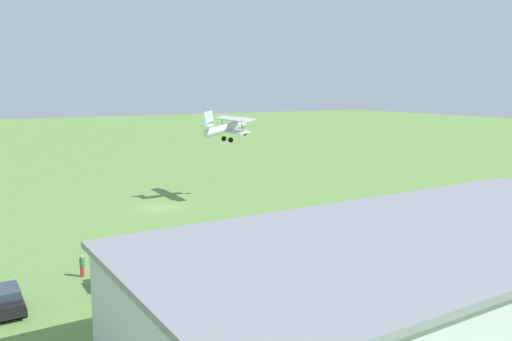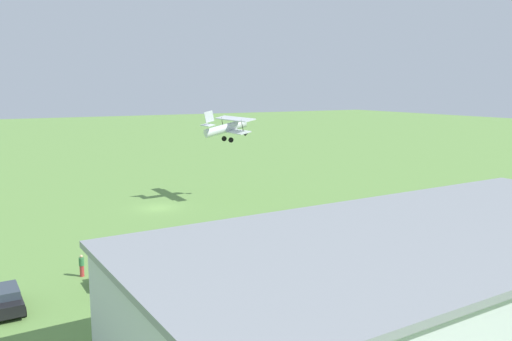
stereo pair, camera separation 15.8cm
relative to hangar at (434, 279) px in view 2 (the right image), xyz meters
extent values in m
plane|color=#608C42|center=(3.56, -37.89, -3.15)|extent=(400.00, 400.00, 0.00)
cube|color=silver|center=(0.00, 0.02, -0.18)|extent=(35.68, 16.34, 5.94)
cube|color=gray|center=(0.00, 0.02, 2.96)|extent=(36.30, 16.96, 0.35)
cube|color=#384251|center=(0.31, -7.48, -0.72)|extent=(10.00, 0.57, 4.87)
cylinder|color=silver|center=(-5.47, -38.18, 5.85)|extent=(5.62, 1.10, 2.17)
cone|color=black|center=(-8.51, -38.19, 5.22)|extent=(0.84, 0.76, 0.88)
cube|color=silver|center=(-6.08, -38.18, 5.56)|extent=(1.51, 8.46, 0.42)
cube|color=silver|center=(-6.72, -38.18, 7.00)|extent=(1.51, 8.46, 0.42)
cube|color=silver|center=(-3.28, -38.17, 7.36)|extent=(1.34, 0.11, 1.50)
cube|color=silver|center=(-3.07, -38.17, 6.34)|extent=(0.91, 2.60, 0.26)
cylinder|color=black|center=(-5.75, -37.23, 4.47)|extent=(0.64, 0.14, 0.64)
cylinder|color=black|center=(-5.74, -39.13, 4.47)|extent=(0.64, 0.14, 0.64)
cylinder|color=#332D28|center=(-6.41, -35.48, 6.28)|extent=(0.39, 0.08, 1.53)
cylinder|color=#332D28|center=(-6.39, -40.89, 6.28)|extent=(0.39, 0.08, 1.53)
cube|color=#23389E|center=(-16.20, -13.85, -2.44)|extent=(2.16, 4.63, 0.78)
cube|color=#2D3842|center=(-16.20, -13.85, -1.79)|extent=(1.80, 2.64, 0.52)
cylinder|color=black|center=(-17.01, -12.25, -2.83)|extent=(0.27, 0.65, 0.64)
cylinder|color=black|center=(-15.17, -12.38, -2.83)|extent=(0.27, 0.65, 0.64)
cylinder|color=black|center=(-17.23, -15.31, -2.83)|extent=(0.27, 0.65, 0.64)
cylinder|color=black|center=(-15.39, -15.44, -2.83)|extent=(0.27, 0.65, 0.64)
cube|color=white|center=(14.55, -15.65, -2.47)|extent=(1.73, 4.08, 0.73)
cube|color=#2D3842|center=(14.55, -15.65, -1.85)|extent=(1.51, 2.29, 0.51)
cylinder|color=black|center=(13.69, -14.28, -2.83)|extent=(0.23, 0.64, 0.64)
cylinder|color=black|center=(15.39, -14.26, -2.83)|extent=(0.23, 0.64, 0.64)
cylinder|color=black|center=(13.71, -17.04, -2.83)|extent=(0.23, 0.64, 0.64)
cylinder|color=black|center=(15.41, -17.02, -2.83)|extent=(0.23, 0.64, 0.64)
cube|color=black|center=(21.33, -15.15, -2.46)|extent=(1.79, 4.37, 0.74)
cube|color=#2D3842|center=(21.33, -15.15, -1.84)|extent=(1.53, 2.46, 0.51)
cylinder|color=black|center=(20.45, -13.71, -2.83)|extent=(0.24, 0.65, 0.64)
cylinder|color=black|center=(20.53, -16.65, -2.83)|extent=(0.24, 0.65, 0.64)
cylinder|color=#33723F|center=(3.84, -18.65, -2.73)|extent=(0.43, 0.43, 0.85)
cylinder|color=#72338C|center=(3.84, -18.65, -2.00)|extent=(0.51, 0.51, 0.60)
sphere|color=brown|center=(3.84, -18.65, -1.58)|extent=(0.23, 0.23, 0.23)
cylinder|color=#B23333|center=(15.93, -19.16, -2.73)|extent=(0.43, 0.43, 0.85)
cylinder|color=#33723F|center=(15.93, -19.16, -2.01)|extent=(0.51, 0.51, 0.60)
sphere|color=#D8AD84|center=(15.93, -19.16, -1.59)|extent=(0.23, 0.23, 0.23)
cylinder|color=#3F3F47|center=(-11.91, -15.20, -2.76)|extent=(0.35, 0.35, 0.78)
cylinder|color=navy|center=(-11.91, -15.20, -2.09)|extent=(0.41, 0.41, 0.55)
sphere|color=brown|center=(-11.91, -15.20, -1.71)|extent=(0.21, 0.21, 0.21)
cylinder|color=#72338C|center=(0.34, -20.02, -2.75)|extent=(0.42, 0.42, 0.80)
cylinder|color=beige|center=(0.34, -20.02, -2.07)|extent=(0.50, 0.50, 0.57)
sphere|color=#9E704C|center=(0.34, -20.02, -1.68)|extent=(0.22, 0.22, 0.22)
cylinder|color=beige|center=(-9.78, -19.16, -2.72)|extent=(0.44, 0.44, 0.85)
cylinder|color=#B23333|center=(-9.78, -19.16, -1.99)|extent=(0.52, 0.52, 0.61)
sphere|color=beige|center=(-9.78, -19.16, -1.58)|extent=(0.23, 0.23, 0.23)
camera|label=1|loc=(23.03, 19.64, 10.87)|focal=36.50mm
camera|label=2|loc=(22.89, 19.72, 10.87)|focal=36.50mm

